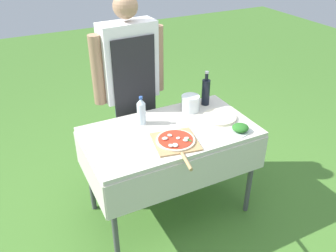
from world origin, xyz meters
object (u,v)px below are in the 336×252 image
Objects in this scene: oil_bottle at (206,91)px; herb_container at (240,128)px; water_bottle at (141,111)px; person_cook at (130,80)px; mixing_tub at (190,103)px; plate_stack at (219,117)px; pizza_on_peel at (176,141)px; prep_table at (170,140)px.

oil_bottle is 0.51m from herb_container.
oil_bottle is 1.30× the size of water_bottle.
person_cook is 0.65m from oil_bottle.
mixing_tub is at bearing -167.11° from oil_bottle.
plate_stack is (0.14, -0.23, -0.06)m from mixing_tub.
water_bottle reaches higher than pizza_on_peel.
plate_stack is at bearing -96.30° from oil_bottle.
prep_table is at bearing 151.40° from herb_container.
oil_bottle is at bearing 5.42° from water_bottle.
pizza_on_peel is (0.04, -0.76, -0.19)m from person_cook.
plate_stack is at bearing -2.23° from prep_table.
pizza_on_peel is at bearing -161.29° from plate_stack.
person_cook is 0.82m from plate_stack.
herb_container is at bearing -28.60° from prep_table.
mixing_tub is at bearing 59.39° from pizza_on_peel.
oil_bottle is 0.29m from plate_stack.
mixing_tub reaches higher than plate_stack.
pizza_on_peel reaches higher than prep_table.
person_cook is 11.36× the size of mixing_tub.
herb_container is (0.61, -0.44, -0.08)m from water_bottle.
water_bottle reaches higher than mixing_tub.
water_bottle is 0.45m from mixing_tub.
water_bottle is 1.53× the size of mixing_tub.
plate_stack is (0.59, -0.21, -0.10)m from water_bottle.
person_cook reaches higher than water_bottle.
pizza_on_peel is at bearing 90.28° from person_cook.
prep_table is 0.76× the size of person_cook.
water_bottle reaches higher than prep_table.
plate_stack is at bearing 29.28° from pizza_on_peel.
herb_container is (0.46, -0.25, 0.12)m from prep_table.
prep_table is at bearing -151.98° from oil_bottle.
prep_table is at bearing 177.77° from plate_stack.
oil_bottle is at bearing 12.89° from mixing_tub.
prep_table is 7.13× the size of herb_container.
person_cook is 7.41× the size of water_bottle.
prep_table is at bearing 86.65° from pizza_on_peel.
mixing_tub reaches higher than pizza_on_peel.
person_cook is at bearing 136.01° from mixing_tub.
person_cook reaches higher than mixing_tub.
person_cook reaches higher than herb_container.
plate_stack is at bearing -19.33° from water_bottle.
plate_stack is (0.52, -0.60, -0.20)m from person_cook.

